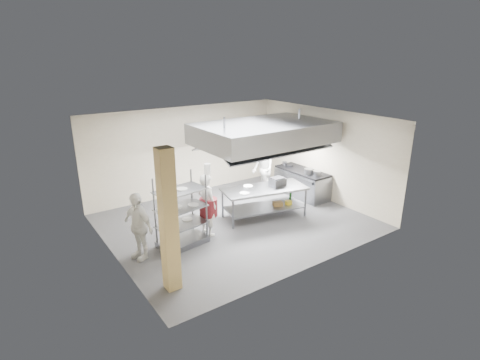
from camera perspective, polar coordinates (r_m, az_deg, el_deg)
floor at (r=10.94m, az=-0.63°, el=-6.37°), size 7.00×7.00×0.00m
ceiling at (r=10.05m, az=-0.69°, el=9.33°), size 7.00×7.00×0.00m
wall_back at (r=12.89m, az=-8.23°, el=4.42°), size 7.00×0.00×7.00m
wall_left at (r=9.01m, az=-19.38°, el=-2.75°), size 0.00×6.00×6.00m
wall_right at (r=12.63m, az=12.60°, el=3.85°), size 0.00×6.00×6.00m
column at (r=7.52m, az=-10.84°, el=-6.25°), size 0.30×0.30×3.00m
exhaust_hood at (r=11.23m, az=3.69°, el=7.18°), size 4.00×2.50×0.60m
hood_strip_a at (r=10.78m, az=-0.11°, el=4.98°), size 1.60×0.12×0.04m
hood_strip_b at (r=11.87m, az=7.08°, el=6.12°), size 1.60×0.12×0.04m
wall_shelf at (r=13.64m, az=-1.15°, el=5.39°), size 1.50×0.28×0.04m
island at (r=11.12m, az=3.69°, el=-3.41°), size 2.63×1.55×0.91m
island_worktop at (r=10.97m, az=3.74°, el=-1.36°), size 2.63×1.55×0.06m
island_undershelf at (r=11.18m, az=3.68°, el=-4.15°), size 2.42×1.41×0.04m
pass_rack at (r=9.44m, az=-8.96°, el=-4.75°), size 1.30×0.87×1.83m
cooking_range at (r=12.97m, az=9.39°, el=-0.53°), size 0.80×2.00×0.84m
range_top at (r=12.84m, az=9.50°, el=1.36°), size 0.78×1.96×0.06m
chef_head at (r=9.92m, az=-5.08°, el=-3.76°), size 0.53×0.69×1.71m
chef_line at (r=12.84m, az=3.44°, el=1.58°), size 0.86×0.99×1.73m
chef_plating at (r=9.09m, az=-15.27°, el=-6.77°), size 0.67×1.04×1.65m
griddle at (r=11.20m, az=5.74°, el=-0.26°), size 0.44×0.34×0.21m
wicker_basket at (r=11.25m, az=5.78°, el=-3.62°), size 0.33×0.28×0.12m
stockpot at (r=12.37m, az=10.39°, el=1.28°), size 0.28×0.28×0.20m
plate_stack at (r=9.57m, az=-8.87°, el=-6.56°), size 0.28×0.28×0.05m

